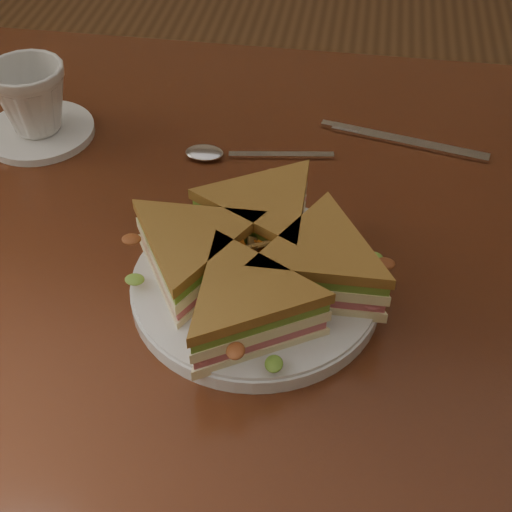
# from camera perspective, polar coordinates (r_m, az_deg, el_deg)

# --- Properties ---
(table) EXTENTS (1.20, 0.80, 0.75)m
(table) POSITION_cam_1_polar(r_m,az_deg,el_deg) (0.86, 1.71, -2.12)
(table) COLOR #38180C
(table) RESTS_ON ground
(plate) EXTENTS (0.25, 0.25, 0.02)m
(plate) POSITION_cam_1_polar(r_m,az_deg,el_deg) (0.71, 0.00, -2.45)
(plate) COLOR silver
(plate) RESTS_ON table
(sandwich_wedges) EXTENTS (0.28, 0.28, 0.06)m
(sandwich_wedges) POSITION_cam_1_polar(r_m,az_deg,el_deg) (0.68, 0.00, -0.30)
(sandwich_wedges) COLOR #FFF3BC
(sandwich_wedges) RESTS_ON plate
(crisps_mound) EXTENTS (0.09, 0.09, 0.05)m
(crisps_mound) POSITION_cam_1_polar(r_m,az_deg,el_deg) (0.69, 0.00, -0.54)
(crisps_mound) COLOR #BC5E18
(crisps_mound) RESTS_ON plate
(spoon) EXTENTS (0.18, 0.05, 0.01)m
(spoon) POSITION_cam_1_polar(r_m,az_deg,el_deg) (0.89, -2.65, 8.17)
(spoon) COLOR silver
(spoon) RESTS_ON table
(knife) EXTENTS (0.21, 0.06, 0.00)m
(knife) POSITION_cam_1_polar(r_m,az_deg,el_deg) (0.93, 11.24, 9.09)
(knife) COLOR silver
(knife) RESTS_ON table
(saucer) EXTENTS (0.14, 0.14, 0.01)m
(saucer) POSITION_cam_1_polar(r_m,az_deg,el_deg) (0.97, -16.91, 9.49)
(saucer) COLOR silver
(saucer) RESTS_ON table
(coffee_cup) EXTENTS (0.11, 0.11, 0.09)m
(coffee_cup) POSITION_cam_1_polar(r_m,az_deg,el_deg) (0.94, -17.52, 11.93)
(coffee_cup) COLOR silver
(coffee_cup) RESTS_ON saucer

